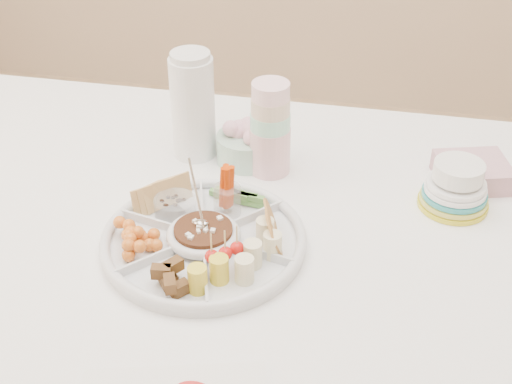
% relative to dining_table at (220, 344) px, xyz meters
% --- Properties ---
extents(dining_table, '(1.52, 1.02, 0.76)m').
position_rel_dining_table_xyz_m(dining_table, '(0.00, 0.00, 0.00)').
color(dining_table, white).
rests_on(dining_table, floor).
extents(party_tray, '(0.46, 0.46, 0.04)m').
position_rel_dining_table_xyz_m(party_tray, '(0.01, -0.11, 0.40)').
color(party_tray, silver).
rests_on(party_tray, dining_table).
extents(bean_dip, '(0.13, 0.13, 0.04)m').
position_rel_dining_table_xyz_m(bean_dip, '(0.01, -0.11, 0.41)').
color(bean_dip, '#4A270B').
rests_on(bean_dip, party_tray).
extents(tortillas, '(0.13, 0.13, 0.06)m').
position_rel_dining_table_xyz_m(tortillas, '(0.13, -0.07, 0.42)').
color(tortillas, '#B97140').
rests_on(tortillas, party_tray).
extents(carrot_cucumber, '(0.13, 0.13, 0.10)m').
position_rel_dining_table_xyz_m(carrot_cucumber, '(0.04, 0.02, 0.44)').
color(carrot_cucumber, '#CE3802').
rests_on(carrot_cucumber, party_tray).
extents(pita_raisins, '(0.14, 0.14, 0.06)m').
position_rel_dining_table_xyz_m(pita_raisins, '(-0.09, -0.02, 0.42)').
color(pita_raisins, tan).
rests_on(pita_raisins, party_tray).
extents(cherries, '(0.13, 0.13, 0.04)m').
position_rel_dining_table_xyz_m(cherries, '(-0.12, -0.15, 0.42)').
color(cherries, orange).
rests_on(cherries, party_tray).
extents(granola_chunks, '(0.11, 0.11, 0.04)m').
position_rel_dining_table_xyz_m(granola_chunks, '(-0.02, -0.24, 0.42)').
color(granola_chunks, '#54331E').
rests_on(granola_chunks, party_tray).
extents(banana_tomato, '(0.13, 0.13, 0.09)m').
position_rel_dining_table_xyz_m(banana_tomato, '(0.10, -0.20, 0.44)').
color(banana_tomato, '#F6EF62').
rests_on(banana_tomato, party_tray).
extents(cup_stack, '(0.10, 0.10, 0.24)m').
position_rel_dining_table_xyz_m(cup_stack, '(0.08, 0.18, 0.50)').
color(cup_stack, beige).
rests_on(cup_stack, dining_table).
extents(thermos, '(0.11, 0.11, 0.25)m').
position_rel_dining_table_xyz_m(thermos, '(-0.10, 0.22, 0.50)').
color(thermos, white).
rests_on(thermos, dining_table).
extents(flower_bowl, '(0.16, 0.16, 0.10)m').
position_rel_dining_table_xyz_m(flower_bowl, '(0.02, 0.21, 0.43)').
color(flower_bowl, silver).
rests_on(flower_bowl, dining_table).
extents(napkin_stack, '(0.17, 0.16, 0.05)m').
position_rel_dining_table_xyz_m(napkin_stack, '(0.51, 0.22, 0.40)').
color(napkin_stack, '#C993A1').
rests_on(napkin_stack, dining_table).
extents(plate_stack, '(0.18, 0.18, 0.09)m').
position_rel_dining_table_xyz_m(plate_stack, '(0.47, 0.12, 0.42)').
color(plate_stack, gold).
rests_on(plate_stack, dining_table).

